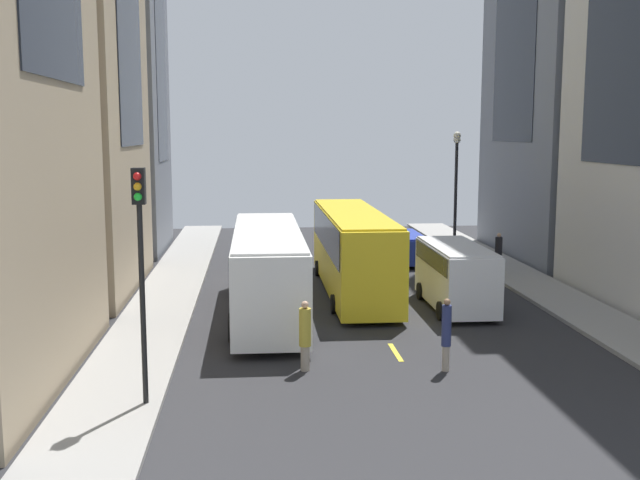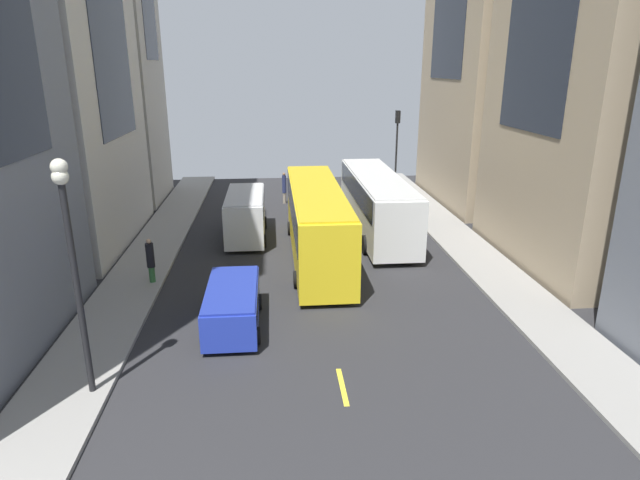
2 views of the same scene
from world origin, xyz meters
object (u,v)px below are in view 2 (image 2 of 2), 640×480
(pedestrian_crossing_mid, at_px, (151,260))
(pedestrian_crossing_near, at_px, (344,188))
(city_bus_white, at_px, (377,199))
(delivery_van_white, at_px, (246,212))
(car_blue_0, at_px, (232,304))
(streetcar_yellow, at_px, (317,217))
(traffic_light_near_corner, at_px, (397,136))
(pedestrian_waiting_curb, at_px, (284,187))

(pedestrian_crossing_mid, height_order, pedestrian_crossing_near, pedestrian_crossing_mid)
(city_bus_white, height_order, delivery_van_white, city_bus_white)
(city_bus_white, bearing_deg, car_blue_0, 56.25)
(city_bus_white, xyz_separation_m, streetcar_yellow, (3.80, 3.93, 0.12))
(car_blue_0, bearing_deg, city_bus_white, -123.75)
(streetcar_yellow, height_order, traffic_light_near_corner, traffic_light_near_corner)
(streetcar_yellow, bearing_deg, pedestrian_waiting_curb, -83.27)
(pedestrian_waiting_curb, xyz_separation_m, pedestrian_crossing_near, (-4.17, 0.39, -0.06))
(delivery_van_white, bearing_deg, city_bus_white, -176.60)
(streetcar_yellow, distance_m, pedestrian_waiting_curb, 11.41)
(city_bus_white, relative_size, pedestrian_waiting_curb, 5.46)
(city_bus_white, height_order, traffic_light_near_corner, traffic_light_near_corner)
(car_blue_0, height_order, traffic_light_near_corner, traffic_light_near_corner)
(city_bus_white, xyz_separation_m, pedestrian_crossing_near, (0.97, -6.97, -0.89))
(car_blue_0, distance_m, pedestrian_crossing_near, 19.43)
(city_bus_white, relative_size, pedestrian_crossing_near, 5.67)
(car_blue_0, xyz_separation_m, traffic_light_near_corner, (-10.88, -21.04, 3.41))
(streetcar_yellow, xyz_separation_m, delivery_van_white, (3.70, -3.48, -0.61))
(streetcar_yellow, distance_m, pedestrian_crossing_near, 11.31)
(city_bus_white, relative_size, traffic_light_near_corner, 1.99)
(streetcar_yellow, xyz_separation_m, car_blue_0, (3.75, 7.38, -1.20))
(delivery_van_white, height_order, car_blue_0, delivery_van_white)
(car_blue_0, bearing_deg, traffic_light_near_corner, -117.33)
(traffic_light_near_corner, bearing_deg, pedestrian_crossing_mid, 48.64)
(streetcar_yellow, bearing_deg, pedestrian_crossing_near, -104.56)
(pedestrian_waiting_curb, bearing_deg, city_bus_white, 137.51)
(streetcar_yellow, relative_size, pedestrian_crossing_mid, 6.28)
(streetcar_yellow, bearing_deg, pedestrian_crossing_mid, 21.86)
(car_blue_0, bearing_deg, delivery_van_white, -90.29)
(pedestrian_crossing_mid, xyz_separation_m, traffic_light_near_corner, (-14.70, -16.70, 3.13))
(streetcar_yellow, relative_size, delivery_van_white, 2.17)
(streetcar_yellow, bearing_deg, traffic_light_near_corner, -117.54)
(delivery_van_white, bearing_deg, traffic_light_near_corner, -136.76)
(city_bus_white, bearing_deg, pedestrian_crossing_near, -82.06)
(city_bus_white, bearing_deg, traffic_light_near_corner, -108.83)
(pedestrian_crossing_mid, distance_m, pedestrian_crossing_near, 17.40)
(delivery_van_white, relative_size, pedestrian_crossing_near, 2.73)
(streetcar_yellow, relative_size, pedestrian_waiting_curb, 5.70)
(city_bus_white, distance_m, traffic_light_near_corner, 10.54)
(delivery_van_white, relative_size, pedestrian_waiting_curb, 2.62)
(streetcar_yellow, distance_m, delivery_van_white, 5.12)
(city_bus_white, xyz_separation_m, pedestrian_crossing_mid, (11.38, 6.97, -0.81))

